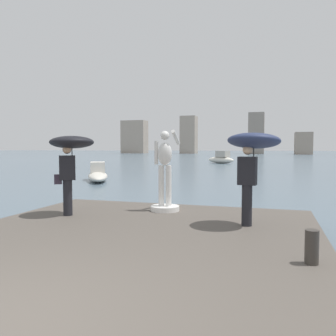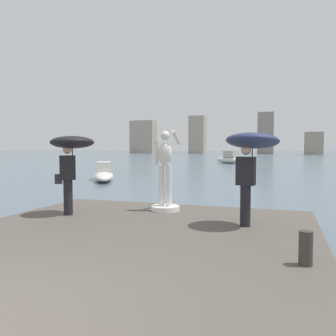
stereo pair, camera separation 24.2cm
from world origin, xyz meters
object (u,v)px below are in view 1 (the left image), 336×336
object	(u,v)px
boat_far	(98,174)
mooring_bollard	(312,247)
onlooker_right	(252,150)
onlooker_left	(71,151)
statue_white_figure	(165,179)
boat_near	(221,159)

from	to	relation	value
boat_far	mooring_bollard	bearing A→B (deg)	-51.86
onlooker_right	mooring_bollard	distance (m)	2.79
onlooker_left	onlooker_right	xyz separation A→B (m)	(4.35, 0.08, 0.02)
mooring_bollard	boat_far	world-z (taller)	boat_far
statue_white_figure	mooring_bollard	bearing A→B (deg)	-45.91
statue_white_figure	mooring_bollard	xyz separation A→B (m)	(3.27, -3.38, -0.59)
onlooker_right	onlooker_left	bearing A→B (deg)	-178.96
statue_white_figure	onlooker_right	distance (m)	2.69
mooring_bollard	boat_near	size ratio (longest dim) A/B	0.11
onlooker_left	boat_far	distance (m)	13.43
onlooker_left	boat_near	size ratio (longest dim) A/B	0.46
statue_white_figure	onlooker_right	xyz separation A→B (m)	(2.30, -1.15, 0.78)
statue_white_figure	boat_near	distance (m)	36.98
onlooker_left	mooring_bollard	distance (m)	5.89
mooring_bollard	boat_near	distance (m)	40.77
mooring_bollard	boat_far	distance (m)	18.00
statue_white_figure	mooring_bollard	size ratio (longest dim) A/B	4.34
boat_far	onlooker_left	bearing A→B (deg)	-64.23
onlooker_right	mooring_bollard	world-z (taller)	onlooker_right
onlooker_left	boat_far	world-z (taller)	onlooker_left
mooring_bollard	boat_far	bearing A→B (deg)	128.14
statue_white_figure	boat_near	size ratio (longest dim) A/B	0.49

